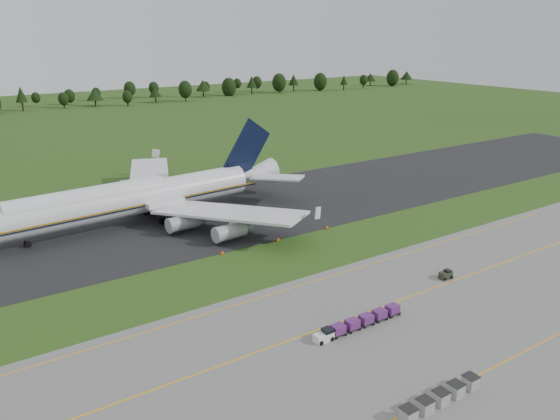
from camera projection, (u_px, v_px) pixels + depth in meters
ground at (278, 261)px, 93.08m from camera, size 600.00×600.00×0.00m
apron at (432, 354)px, 66.18m from camera, size 300.00×52.00×0.06m
taxiway at (205, 216)px, 115.21m from camera, size 300.00×40.00×0.08m
apron_markings at (390, 328)px, 71.72m from camera, size 300.00×30.20×0.01m
tree_line at (77, 96)px, 277.44m from camera, size 527.94×22.53×11.93m
aircraft at (137, 197)px, 110.06m from camera, size 66.72×64.75×18.71m
baggage_train at (358, 323)px, 71.61m from camera, size 14.18×1.50×1.45m
utility_cart at (446, 275)px, 86.09m from camera, size 2.08×1.39×1.09m
uld_row at (441, 397)px, 57.02m from camera, size 11.13×1.53×1.52m
edge_markers at (278, 240)px, 101.58m from camera, size 23.81×0.30×0.60m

